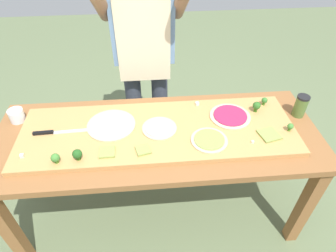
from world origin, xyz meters
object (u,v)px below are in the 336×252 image
(chefs_knife, at_px, (53,132))
(cheese_crumble_b, at_px, (22,156))
(sauce_jar, at_px, (301,106))
(broccoli_floret_front_right, at_px, (257,106))
(broccoli_floret_back_left, at_px, (55,158))
(pizza_whole_beet_magenta, at_px, (230,116))
(broccoli_floret_front_left, at_px, (264,101))
(cook_center, at_px, (144,45))
(prep_table, at_px, (158,146))
(cheese_crumble_a, at_px, (197,104))
(flour_cup, at_px, (17,116))
(pizza_slice_center, at_px, (107,152))
(broccoli_floret_center_left, at_px, (290,127))
(pizza_slice_far_left, at_px, (269,135))
(pizza_whole_cheese_artichoke, at_px, (159,128))
(pizza_whole_white_garlic, at_px, (111,125))
(broccoli_floret_back_mid, at_px, (77,154))
(pizza_whole_pesto_green, at_px, (209,140))
(cheese_crumble_c, at_px, (253,142))
(pizza_slice_near_left, at_px, (143,150))

(chefs_knife, distance_m, cheese_crumble_b, 0.21)
(sauce_jar, bearing_deg, broccoli_floret_front_right, 175.03)
(broccoli_floret_back_left, bearing_deg, sauce_jar, 11.95)
(pizza_whole_beet_magenta, relative_size, broccoli_floret_front_left, 4.52)
(sauce_jar, height_order, cook_center, cook_center)
(prep_table, distance_m, broccoli_floret_front_left, 0.71)
(cheese_crumble_a, distance_m, flour_cup, 1.08)
(pizza_slice_center, relative_size, broccoli_floret_back_left, 1.42)
(chefs_knife, relative_size, broccoli_floret_center_left, 6.08)
(broccoli_floret_back_left, distance_m, flour_cup, 0.49)
(pizza_slice_center, height_order, broccoli_floret_back_left, broccoli_floret_back_left)
(pizza_slice_far_left, bearing_deg, pizza_whole_beet_magenta, 134.95)
(chefs_knife, bearing_deg, pizza_slice_far_left, -5.92)
(pizza_whole_cheese_artichoke, relative_size, broccoli_floret_front_right, 2.89)
(pizza_whole_white_garlic, height_order, broccoli_floret_back_mid, broccoli_floret_back_mid)
(pizza_whole_cheese_artichoke, bearing_deg, pizza_whole_pesto_green, -24.70)
(pizza_slice_center, distance_m, flour_cup, 0.65)
(pizza_whole_cheese_artichoke, distance_m, broccoli_floret_back_left, 0.56)
(prep_table, bearing_deg, flour_cup, 166.97)
(cheese_crumble_b, bearing_deg, pizza_slice_center, -1.01)
(pizza_whole_cheese_artichoke, height_order, sauce_jar, sauce_jar)
(broccoli_floret_center_left, xyz_separation_m, cheese_crumble_b, (-1.43, -0.07, -0.02))
(pizza_whole_cheese_artichoke, xyz_separation_m, pizza_whole_white_garlic, (-0.27, 0.05, 0.00))
(pizza_slice_far_left, height_order, cheese_crumble_c, cheese_crumble_c)
(pizza_whole_white_garlic, relative_size, pizza_whole_pesto_green, 1.38)
(pizza_whole_white_garlic, relative_size, pizza_whole_beet_magenta, 1.15)
(pizza_whole_white_garlic, distance_m, broccoli_floret_front_left, 0.94)
(broccoli_floret_back_mid, distance_m, cheese_crumble_c, 0.91)
(pizza_whole_white_garlic, xyz_separation_m, broccoli_floret_front_left, (0.93, 0.12, 0.02))
(broccoli_floret_front_left, bearing_deg, cook_center, 149.06)
(cheese_crumble_c, bearing_deg, prep_table, 163.82)
(pizza_whole_pesto_green, distance_m, cook_center, 0.82)
(broccoli_floret_center_left, bearing_deg, pizza_whole_white_garlic, 172.62)
(pizza_slice_center, bearing_deg, broccoli_floret_back_mid, -167.29)
(prep_table, height_order, broccoli_floret_back_mid, broccoli_floret_back_mid)
(pizza_whole_cheese_artichoke, height_order, pizza_whole_pesto_green, same)
(pizza_slice_near_left, xyz_separation_m, cheese_crumble_a, (0.34, 0.36, 0.00))
(broccoli_floret_back_mid, xyz_separation_m, broccoli_floret_front_left, (1.08, 0.36, -0.00))
(pizza_whole_cheese_artichoke, bearing_deg, prep_table, -145.28)
(pizza_whole_white_garlic, height_order, pizza_slice_near_left, pizza_whole_white_garlic)
(pizza_whole_pesto_green, bearing_deg, prep_table, 157.73)
(pizza_slice_far_left, height_order, pizza_slice_near_left, same)
(pizza_whole_cheese_artichoke, relative_size, pizza_slice_far_left, 1.89)
(pizza_slice_far_left, height_order, cook_center, cook_center)
(cook_center, bearing_deg, broccoli_floret_front_left, -30.94)
(pizza_slice_near_left, height_order, broccoli_floret_front_left, broccoli_floret_front_left)
(cook_center, bearing_deg, flour_cup, -151.32)
(cheese_crumble_a, bearing_deg, broccoli_floret_back_mid, -149.39)
(prep_table, xyz_separation_m, flour_cup, (-0.82, 0.19, 0.13))
(broccoli_floret_front_right, bearing_deg, flour_cup, 177.12)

